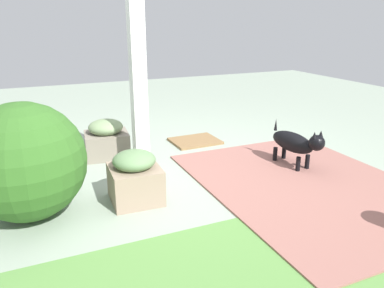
# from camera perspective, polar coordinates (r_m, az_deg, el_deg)

# --- Properties ---
(ground_plane) EXTENTS (12.00, 12.00, 0.00)m
(ground_plane) POSITION_cam_1_polar(r_m,az_deg,el_deg) (3.81, -0.43, -4.24)
(ground_plane) COLOR gray
(brick_path) EXTENTS (1.80, 2.40, 0.02)m
(brick_path) POSITION_cam_1_polar(r_m,az_deg,el_deg) (3.67, 17.01, -5.86)
(brick_path) COLOR #935E55
(brick_path) RESTS_ON ground
(porch_pillar) EXTENTS (0.14, 0.14, 2.44)m
(porch_pillar) POSITION_cam_1_polar(r_m,az_deg,el_deg) (3.65, -8.35, 14.36)
(porch_pillar) COLOR white
(porch_pillar) RESTS_ON ground
(stone_planter_nearest) EXTENTS (0.51, 0.45, 0.43)m
(stone_planter_nearest) POSITION_cam_1_polar(r_m,az_deg,el_deg) (4.27, -12.76, 0.71)
(stone_planter_nearest) COLOR gray
(stone_planter_nearest) RESTS_ON ground
(stone_planter_mid) EXTENTS (0.43, 0.44, 0.44)m
(stone_planter_mid) POSITION_cam_1_polar(r_m,az_deg,el_deg) (3.19, -8.59, -5.01)
(stone_planter_mid) COLOR gray
(stone_planter_mid) RESTS_ON ground
(round_shrub) EXTENTS (0.90, 0.90, 0.90)m
(round_shrub) POSITION_cam_1_polar(r_m,az_deg,el_deg) (3.09, -23.85, -2.47)
(round_shrub) COLOR #2F5D20
(round_shrub) RESTS_ON ground
(dog) EXTENTS (0.24, 0.67, 0.46)m
(dog) POSITION_cam_1_polar(r_m,az_deg,el_deg) (3.98, 15.37, 0.17)
(dog) COLOR black
(dog) RESTS_ON ground
(doormat) EXTENTS (0.58, 0.47, 0.03)m
(doormat) POSITION_cam_1_polar(r_m,az_deg,el_deg) (4.71, 0.46, 0.46)
(doormat) COLOR olive
(doormat) RESTS_ON ground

